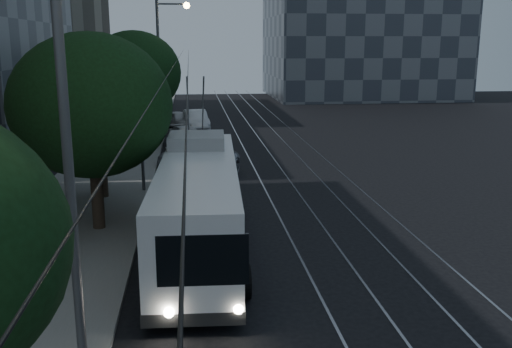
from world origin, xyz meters
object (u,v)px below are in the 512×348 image
at_px(trolleybus, 199,204).
at_px(pickup_silver, 200,166).
at_px(car_white_a, 183,151).
at_px(car_white_c, 196,120).
at_px(car_white_b, 187,137).
at_px(streetlamp_far, 165,55).
at_px(streetlamp_near, 86,109).
at_px(car_white_d, 179,120).

distance_m(trolleybus, pickup_silver, 9.64).
bearing_deg(trolleybus, car_white_a, 95.20).
xyz_separation_m(pickup_silver, car_white_c, (0.00, 16.99, -0.01)).
xyz_separation_m(trolleybus, car_white_c, (0.20, 26.59, -0.84)).
bearing_deg(car_white_b, streetlamp_far, 91.54).
distance_m(trolleybus, car_white_b, 19.06).
bearing_deg(pickup_silver, car_white_b, 117.85).
bearing_deg(car_white_c, streetlamp_far, -127.47).
xyz_separation_m(car_white_c, streetlamp_near, (-2.37, -33.42, 4.74)).
bearing_deg(car_white_a, streetlamp_far, 118.89).
xyz_separation_m(trolleybus, streetlamp_near, (-2.17, -6.82, 3.91)).
xyz_separation_m(car_white_b, car_white_c, (0.66, 7.56, 0.11)).
relative_size(car_white_a, car_white_d, 1.09).
bearing_deg(trolleybus, pickup_silver, 91.31).
xyz_separation_m(trolleybus, car_white_b, (-0.46, 19.03, -0.94)).
xyz_separation_m(trolleybus, car_white_a, (-0.66, 14.06, -0.88)).
height_order(pickup_silver, car_white_c, pickup_silver).
distance_m(car_white_a, streetlamp_near, 21.48).
bearing_deg(pickup_silver, streetlamp_far, 122.69).
distance_m(pickup_silver, car_white_c, 16.99).
xyz_separation_m(car_white_b, streetlamp_near, (-1.70, -25.86, 4.85)).
distance_m(car_white_a, car_white_b, 4.98).
distance_m(car_white_c, streetlamp_near, 33.84).
height_order(car_white_a, car_white_c, car_white_c).
relative_size(pickup_silver, car_white_c, 1.19).
height_order(car_white_b, car_white_d, car_white_d).
bearing_deg(car_white_a, streetlamp_near, -73.03).
xyz_separation_m(car_white_d, streetlamp_far, (-0.76, -4.74, 5.16)).
height_order(trolleybus, pickup_silver, trolleybus).
height_order(car_white_a, streetlamp_far, streetlamp_far).
bearing_deg(car_white_c, car_white_b, -102.13).
distance_m(trolleybus, streetlamp_far, 23.48).
height_order(car_white_a, streetlamp_near, streetlamp_near).
height_order(trolleybus, streetlamp_near, streetlamp_near).
bearing_deg(car_white_c, trolleybus, -97.56).
bearing_deg(car_white_d, pickup_silver, -108.66).
distance_m(trolleybus, car_white_d, 27.80).
bearing_deg(streetlamp_near, car_white_b, 86.23).
bearing_deg(streetlamp_far, car_white_a, -82.19).
height_order(trolleybus, streetlamp_far, streetlamp_far).
relative_size(trolleybus, streetlamp_far, 1.21).
bearing_deg(car_white_b, streetlamp_near, -111.95).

